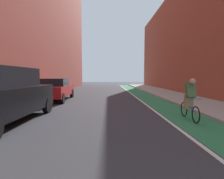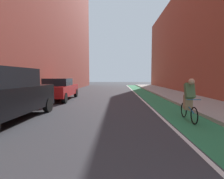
% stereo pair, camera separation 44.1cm
% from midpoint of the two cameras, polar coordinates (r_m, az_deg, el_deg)
% --- Properties ---
extents(ground_plane, '(84.01, 84.01, 0.00)m').
position_cam_midpoint_polar(ground_plane, '(12.65, -4.11, -3.26)').
color(ground_plane, '#38383D').
extents(bike_lane_paint, '(1.60, 38.19, 0.00)m').
position_cam_midpoint_polar(bike_lane_paint, '(14.90, 10.09, -2.17)').
color(bike_lane_paint, '#2D8451').
rests_on(bike_lane_paint, ground).
extents(lane_divider_stripe, '(0.12, 38.19, 0.00)m').
position_cam_midpoint_polar(lane_divider_stripe, '(14.75, 6.66, -2.20)').
color(lane_divider_stripe, white).
rests_on(lane_divider_stripe, ground).
extents(sidewalk_right, '(3.04, 38.19, 0.14)m').
position_cam_midpoint_polar(sidewalk_right, '(15.52, 18.53, -1.82)').
color(sidewalk_right, '#A8A59E').
rests_on(sidewalk_right, ground).
extents(building_facade_right, '(2.40, 34.19, 11.10)m').
position_cam_midpoint_polar(building_facade_right, '(18.75, 24.95, 15.87)').
color(building_facade_right, '#9E4C38').
rests_on(building_facade_right, ground).
extents(parked_suv_black, '(2.08, 4.75, 1.98)m').
position_cam_midpoint_polar(parked_suv_black, '(7.24, -34.26, -1.50)').
color(parked_suv_black, black).
rests_on(parked_suv_black, ground).
extents(parked_sedan_red, '(2.03, 4.56, 1.53)m').
position_cam_midpoint_polar(parked_sedan_red, '(12.79, -19.18, 0.14)').
color(parked_sedan_red, red).
rests_on(parked_sedan_red, ground).
extents(cyclist_mid, '(0.48, 1.66, 1.59)m').
position_cam_midpoint_polar(cyclist_mid, '(7.15, 22.75, -2.88)').
color(cyclist_mid, black).
rests_on(cyclist_mid, ground).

